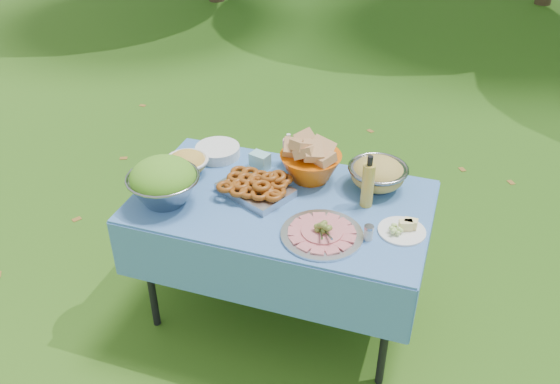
# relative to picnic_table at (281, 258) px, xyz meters

# --- Properties ---
(ground) EXTENTS (80.00, 80.00, 0.00)m
(ground) POSITION_rel_picnic_table_xyz_m (0.00, 0.00, -0.38)
(ground) COLOR #0D390A
(ground) RESTS_ON ground
(picnic_table) EXTENTS (1.46, 0.86, 0.76)m
(picnic_table) POSITION_rel_picnic_table_xyz_m (0.00, 0.00, 0.00)
(picnic_table) COLOR #7BC3ED
(picnic_table) RESTS_ON ground
(salad_bowl) EXTENTS (0.46, 0.46, 0.23)m
(salad_bowl) POSITION_rel_picnic_table_xyz_m (-0.54, -0.20, 0.50)
(salad_bowl) COLOR gray
(salad_bowl) RESTS_ON picnic_table
(pasta_bowl_white) EXTENTS (0.25, 0.25, 0.12)m
(pasta_bowl_white) POSITION_rel_picnic_table_xyz_m (-0.56, 0.08, 0.44)
(pasta_bowl_white) COLOR white
(pasta_bowl_white) RESTS_ON picnic_table
(plate_stack) EXTENTS (0.29, 0.29, 0.06)m
(plate_stack) POSITION_rel_picnic_table_xyz_m (-0.47, 0.30, 0.41)
(plate_stack) COLOR white
(plate_stack) RESTS_ON picnic_table
(wipes_box) EXTENTS (0.11, 0.10, 0.09)m
(wipes_box) POSITION_rel_picnic_table_xyz_m (-0.21, 0.25, 0.43)
(wipes_box) COLOR #88CBD2
(wipes_box) RESTS_ON picnic_table
(sanitizer_bottle) EXTENTS (0.08, 0.08, 0.18)m
(sanitizer_bottle) POSITION_rel_picnic_table_xyz_m (-0.08, 0.35, 0.47)
(sanitizer_bottle) COLOR pink
(sanitizer_bottle) RESTS_ON picnic_table
(bread_bowl) EXTENTS (0.36, 0.36, 0.21)m
(bread_bowl) POSITION_rel_picnic_table_xyz_m (0.08, 0.24, 0.49)
(bread_bowl) COLOR #D35306
(bread_bowl) RESTS_ON picnic_table
(pasta_bowl_steel) EXTENTS (0.39, 0.39, 0.16)m
(pasta_bowl_steel) POSITION_rel_picnic_table_xyz_m (0.43, 0.27, 0.46)
(pasta_bowl_steel) COLOR gray
(pasta_bowl_steel) RESTS_ON picnic_table
(fried_tray) EXTENTS (0.42, 0.37, 0.08)m
(fried_tray) POSITION_rel_picnic_table_xyz_m (-0.14, 0.01, 0.42)
(fried_tray) COLOR #A9A7AC
(fried_tray) RESTS_ON picnic_table
(charcuterie_platter) EXTENTS (0.39, 0.39, 0.09)m
(charcuterie_platter) POSITION_rel_picnic_table_xyz_m (0.27, -0.22, 0.42)
(charcuterie_platter) COLOR silver
(charcuterie_platter) RESTS_ON picnic_table
(oil_bottle) EXTENTS (0.08, 0.08, 0.28)m
(oil_bottle) POSITION_rel_picnic_table_xyz_m (0.41, 0.09, 0.52)
(oil_bottle) COLOR gold
(oil_bottle) RESTS_ON picnic_table
(cheese_plate) EXTENTS (0.26, 0.26, 0.06)m
(cheese_plate) POSITION_rel_picnic_table_xyz_m (0.61, -0.07, 0.41)
(cheese_plate) COLOR white
(cheese_plate) RESTS_ON picnic_table
(shaker) EXTENTS (0.06, 0.06, 0.07)m
(shaker) POSITION_rel_picnic_table_xyz_m (0.47, -0.17, 0.42)
(shaker) COLOR silver
(shaker) RESTS_ON picnic_table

